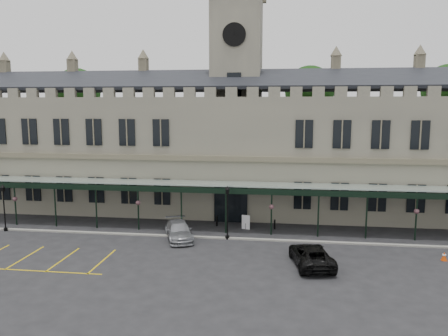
# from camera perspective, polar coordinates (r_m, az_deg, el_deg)

# --- Properties ---
(ground) EXTENTS (140.00, 140.00, 0.00)m
(ground) POSITION_cam_1_polar(r_m,az_deg,el_deg) (32.37, -1.45, -12.12)
(ground) COLOR black
(station_building) EXTENTS (60.00, 10.36, 17.30)m
(station_building) POSITION_cam_1_polar(r_m,az_deg,el_deg) (46.36, 1.63, 2.32)
(station_building) COLOR #6D695B
(station_building) RESTS_ON ground
(clock_tower) EXTENTS (5.60, 5.60, 24.80)m
(clock_tower) POSITION_cam_1_polar(r_m,az_deg,el_deg) (46.24, 1.68, 10.55)
(clock_tower) COLOR #6D695B
(clock_tower) RESTS_ON ground
(canopy) EXTENTS (50.00, 4.10, 4.30)m
(canopy) POSITION_cam_1_polar(r_m,az_deg,el_deg) (38.75, 0.29, -4.96)
(canopy) COLOR #8C9E93
(canopy) RESTS_ON ground
(kerb) EXTENTS (60.00, 0.40, 0.12)m
(kerb) POSITION_cam_1_polar(r_m,az_deg,el_deg) (37.50, -0.10, -9.13)
(kerb) COLOR gray
(kerb) RESTS_ON ground
(parking_markings) EXTENTS (16.00, 6.00, 0.01)m
(parking_markings) POSITION_cam_1_polar(r_m,az_deg,el_deg) (35.93, -24.92, -10.81)
(parking_markings) COLOR gold
(parking_markings) RESTS_ON ground
(tree_behind_left) EXTENTS (6.00, 6.00, 16.00)m
(tree_behind_left) POSITION_cam_1_polar(r_m,az_deg,el_deg) (61.17, -18.62, 9.29)
(tree_behind_left) COLOR #332314
(tree_behind_left) RESTS_ON ground
(tree_behind_mid) EXTENTS (6.00, 6.00, 16.00)m
(tree_behind_mid) POSITION_cam_1_polar(r_m,az_deg,el_deg) (55.06, 11.11, 9.73)
(tree_behind_mid) COLOR #332314
(tree_behind_mid) RESTS_ON ground
(tree_behind_right) EXTENTS (6.00, 6.00, 16.00)m
(tree_behind_right) POSITION_cam_1_polar(r_m,az_deg,el_deg) (58.22, 27.23, 8.89)
(tree_behind_right) COLOR #332314
(tree_behind_right) RESTS_ON ground
(lamp_post_left) EXTENTS (0.40, 0.40, 4.28)m
(lamp_post_left) POSITION_cam_1_polar(r_m,az_deg,el_deg) (43.78, -26.82, -4.14)
(lamp_post_left) COLOR black
(lamp_post_left) RESTS_ON ground
(lamp_post_mid) EXTENTS (0.43, 0.43, 4.59)m
(lamp_post_mid) POSITION_cam_1_polar(r_m,az_deg,el_deg) (36.70, 0.44, -5.20)
(lamp_post_mid) COLOR black
(lamp_post_mid) RESTS_ON ground
(traffic_cone) EXTENTS (0.41, 0.41, 0.66)m
(traffic_cone) POSITION_cam_1_polar(r_m,az_deg,el_deg) (36.22, 26.81, -10.25)
(traffic_cone) COLOR #DD4206
(traffic_cone) RESTS_ON ground
(sign_board) EXTENTS (0.75, 0.25, 1.31)m
(sign_board) POSITION_cam_1_polar(r_m,az_deg,el_deg) (40.13, 2.86, -7.10)
(sign_board) COLOR black
(sign_board) RESTS_ON ground
(bollard_left) EXTENTS (0.17, 0.17, 0.97)m
(bollard_left) POSITION_cam_1_polar(r_m,az_deg,el_deg) (41.17, -0.94, -6.92)
(bollard_left) COLOR black
(bollard_left) RESTS_ON ground
(bollard_right) EXTENTS (0.16, 0.16, 0.88)m
(bollard_right) POSITION_cam_1_polar(r_m,az_deg,el_deg) (40.46, 6.64, -7.31)
(bollard_right) COLOR black
(bollard_right) RESTS_ON ground
(car_taxi) EXTENTS (3.69, 5.42, 1.46)m
(car_taxi) POSITION_cam_1_polar(r_m,az_deg,el_deg) (37.44, -5.91, -8.13)
(car_taxi) COLOR gray
(car_taxi) RESTS_ON ground
(car_van) EXTENTS (3.38, 5.69, 1.48)m
(car_van) POSITION_cam_1_polar(r_m,az_deg,el_deg) (32.00, 11.32, -11.12)
(car_van) COLOR black
(car_van) RESTS_ON ground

